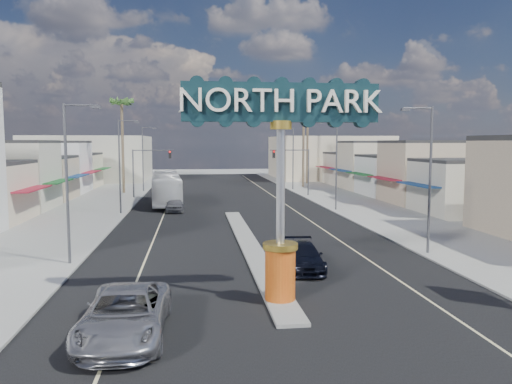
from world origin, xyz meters
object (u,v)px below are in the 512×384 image
object	(u,v)px
palm_right_far	(308,108)
city_bus	(166,189)
palm_left_far	(122,107)
traffic_signal_left	(148,164)
car_parked_left	(175,204)
streetlight_r_near	(428,172)
suv_right	(303,256)
palm_right_mid	(304,118)
traffic_signal_right	(295,163)
streetlight_l_far	(144,155)
streetlight_r_far	(292,155)
streetlight_l_near	(70,175)
gateway_sign	(281,165)
streetlight_r_mid	(335,160)
streetlight_l_mid	(121,161)
suv_left	(125,314)

from	to	relation	value
palm_right_far	city_bus	bearing A→B (deg)	-131.10
palm_left_far	palm_right_far	world-z (taller)	palm_right_far
traffic_signal_left	car_parked_left	world-z (taller)	traffic_signal_left
streetlight_r_near	suv_right	distance (m)	9.66
palm_left_far	palm_right_far	distance (m)	30.48
traffic_signal_left	palm_right_mid	world-z (taller)	palm_right_mid
traffic_signal_right	car_parked_left	distance (m)	19.65
streetlight_l_far	streetlight_r_far	world-z (taller)	same
streetlight_l_near	palm_right_far	bearing A→B (deg)	63.94
gateway_sign	traffic_signal_right	distance (m)	43.04
traffic_signal_right	streetlight_l_near	size ratio (longest dim) A/B	0.67
streetlight_l_near	streetlight_r_mid	size ratio (longest dim) A/B	1.00
streetlight_l_far	palm_right_mid	size ratio (longest dim) A/B	0.74
traffic_signal_left	car_parked_left	xyz separation A→B (m)	(3.68, -12.58, -3.52)
streetlight_r_near	city_bus	distance (m)	32.27
palm_right_mid	suv_right	distance (m)	50.71
streetlight_l_mid	streetlight_r_mid	distance (m)	20.87
streetlight_l_near	palm_right_mid	xyz separation A→B (m)	(23.43, 46.00, 5.54)
streetlight_r_mid	car_parked_left	size ratio (longest dim) A/B	2.03
streetlight_r_near	suv_right	bearing A→B (deg)	-162.80
streetlight_l_mid	suv_right	size ratio (longest dim) A/B	1.84
streetlight_r_far	city_bus	distance (m)	22.87
traffic_signal_left	palm_right_mid	size ratio (longest dim) A/B	0.50
traffic_signal_left	streetlight_r_mid	bearing A→B (deg)	-35.50
streetlight_l_near	streetlight_r_near	bearing A→B (deg)	0.00
streetlight_l_mid	city_bus	size ratio (longest dim) A/B	0.70
traffic_signal_left	streetlight_l_near	size ratio (longest dim) A/B	0.67
streetlight_r_far	suv_right	size ratio (longest dim) A/B	1.84
streetlight_l_mid	palm_left_far	bearing A→B (deg)	97.31
streetlight_l_mid	palm_right_mid	distance (m)	35.44
streetlight_r_mid	suv_left	world-z (taller)	streetlight_r_mid
gateway_sign	palm_left_far	bearing A→B (deg)	105.15
traffic_signal_left	traffic_signal_right	world-z (taller)	same
streetlight_l_mid	palm_right_mid	xyz separation A→B (m)	(23.43, 26.00, 5.54)
gateway_sign	streetlight_l_near	world-z (taller)	gateway_sign
traffic_signal_left	traffic_signal_right	xyz separation A→B (m)	(18.37, 0.00, 0.00)
streetlight_r_near	car_parked_left	bearing A→B (deg)	126.65
streetlight_r_near	palm_left_far	bearing A→B (deg)	120.36
suv_right	city_bus	size ratio (longest dim) A/B	0.38
streetlight_r_near	car_parked_left	world-z (taller)	streetlight_r_near
traffic_signal_right	suv_left	distance (m)	47.76
traffic_signal_left	streetlight_l_far	size ratio (longest dim) A/B	0.67
streetlight_l_mid	streetlight_r_far	world-z (taller)	same
streetlight_l_near	streetlight_r_near	size ratio (longest dim) A/B	1.00
traffic_signal_left	suv_right	xyz separation A→B (m)	(11.38, -36.54, -3.56)
traffic_signal_left	palm_right_mid	xyz separation A→B (m)	(22.18, 12.01, 6.33)
traffic_signal_right	city_bus	xyz separation A→B (m)	(-15.84, -6.82, -2.49)
traffic_signal_right	palm_right_mid	distance (m)	14.10
streetlight_r_near	palm_right_far	world-z (taller)	palm_right_far
streetlight_r_mid	palm_right_far	distance (m)	33.14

